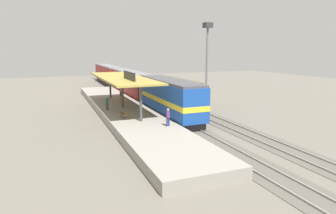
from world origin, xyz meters
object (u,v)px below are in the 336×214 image
object	(u,v)px
platform_bench	(123,114)
passenger_carriage_rear	(108,74)
light_mast	(207,47)
passenger_carriage_front	(130,83)
freight_car	(177,91)
person_boarding	(121,96)
person_waiting	(168,116)
locomotive	(169,98)
person_walking	(107,102)

from	to	relation	value
platform_bench	passenger_carriage_rear	size ratio (longest dim) A/B	0.08
platform_bench	light_mast	world-z (taller)	light_mast
platform_bench	passenger_carriage_front	world-z (taller)	passenger_carriage_front
passenger_carriage_rear	light_mast	bearing A→B (deg)	-77.02
freight_car	person_boarding	world-z (taller)	freight_car
passenger_carriage_rear	passenger_carriage_front	bearing A→B (deg)	-90.00
platform_bench	passenger_carriage_front	bearing A→B (deg)	73.16
platform_bench	freight_car	world-z (taller)	freight_car
passenger_carriage_rear	person_waiting	xyz separation A→B (m)	(-2.82, -45.59, -0.46)
person_boarding	passenger_carriage_rear	bearing A→B (deg)	82.66
passenger_carriage_front	person_boarding	distance (m)	11.19
locomotive	light_mast	size ratio (longest dim) A/B	1.23
freight_car	person_waiting	xyz separation A→B (m)	(-7.42, -15.05, -0.12)
platform_bench	person_waiting	bearing A→B (deg)	-57.38
passenger_carriage_front	platform_bench	bearing A→B (deg)	-106.84
light_mast	person_boarding	distance (m)	13.76
platform_bench	locomotive	size ratio (longest dim) A/B	0.12
light_mast	passenger_carriage_front	bearing A→B (deg)	120.91
light_mast	platform_bench	bearing A→B (deg)	-153.76
person_waiting	passenger_carriage_front	bearing A→B (deg)	83.50
platform_bench	freight_car	bearing A→B (deg)	43.57
person_boarding	platform_bench	bearing A→B (deg)	-101.89
passenger_carriage_front	person_walking	size ratio (longest dim) A/B	11.70
locomotive	person_boarding	distance (m)	8.59
locomotive	passenger_carriage_front	world-z (taller)	locomotive
locomotive	passenger_carriage_front	size ratio (longest dim) A/B	0.72
passenger_carriage_front	person_boarding	world-z (taller)	passenger_carriage_front
locomotive	person_boarding	xyz separation A→B (m)	(-4.02, 7.57, -0.56)
locomotive	freight_car	distance (m)	9.46
passenger_carriage_rear	person_walking	size ratio (longest dim) A/B	11.70
light_mast	person_waiting	size ratio (longest dim) A/B	6.84
platform_bench	person_walking	distance (m)	4.95
passenger_carriage_rear	person_waiting	distance (m)	45.68
passenger_carriage_front	freight_car	xyz separation A→B (m)	(4.60, -9.74, -0.34)
passenger_carriage_front	person_boarding	bearing A→B (deg)	-111.09
light_mast	person_waiting	distance (m)	17.15
light_mast	person_boarding	world-z (taller)	light_mast
passenger_carriage_rear	light_mast	xyz separation A→B (m)	(7.80, -33.83, 6.08)
person_boarding	freight_car	bearing A→B (deg)	4.57
freight_car	person_waiting	size ratio (longest dim) A/B	7.02
passenger_carriage_rear	person_walking	distance (m)	36.40
passenger_carriage_front	person_walking	xyz separation A→B (m)	(-6.77, -14.96, -0.46)
passenger_carriage_front	light_mast	world-z (taller)	light_mast
locomotive	person_waiting	world-z (taller)	locomotive
locomotive	freight_car	xyz separation A→B (m)	(4.60, 8.26, -0.44)
passenger_carriage_rear	person_boarding	xyz separation A→B (m)	(-4.02, -31.23, -0.46)
person_walking	person_waiting	bearing A→B (deg)	-68.13
freight_car	locomotive	bearing A→B (deg)	-119.12
light_mast	person_walking	xyz separation A→B (m)	(-14.57, -1.93, -6.54)
passenger_carriage_front	light_mast	size ratio (longest dim) A/B	1.71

